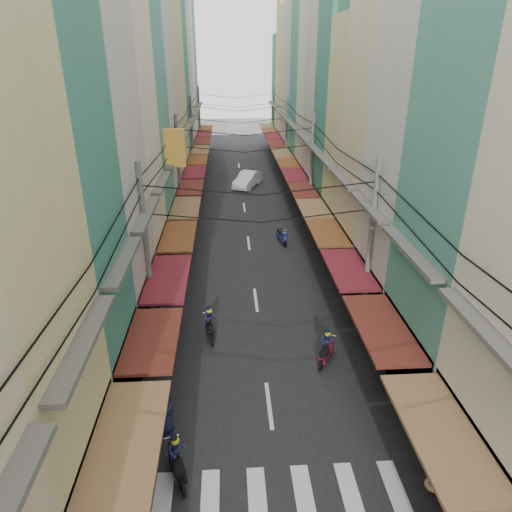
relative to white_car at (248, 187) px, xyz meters
name	(u,v)px	position (x,y,z in m)	size (l,w,h in m)	color
ground	(265,371)	(-0.60, -28.59, 0.00)	(160.00, 160.00, 0.00)	#64635F
road	(245,215)	(-0.60, -8.59, 0.01)	(10.00, 80.00, 0.02)	black
sidewalk_left	(165,216)	(-7.10, -8.59, 0.03)	(3.00, 80.00, 0.06)	slate
sidewalk_right	(324,213)	(5.90, -8.59, 0.03)	(3.00, 80.00, 0.06)	slate
crosswalk	(281,500)	(-0.60, -34.59, 0.03)	(7.55, 2.40, 0.01)	silver
building_row_left	(124,92)	(-8.52, -12.02, 9.78)	(7.80, 67.67, 23.70)	beige
building_row_right	(364,97)	(7.32, -12.14, 9.41)	(7.80, 68.98, 22.59)	#3A806E
utility_poles	(247,145)	(-0.60, -13.57, 6.59)	(10.20, 66.13, 8.20)	slate
white_car	(248,187)	(0.00, 0.00, 0.00)	(5.24, 2.05, 1.85)	silver
bicycle	(470,407)	(6.90, -31.14, 0.00)	(0.61, 1.63, 1.12)	black
moving_scooters	(252,334)	(-1.02, -26.53, 0.51)	(6.23, 20.72, 1.73)	black
parked_scooters	(394,414)	(3.71, -31.79, 0.47)	(12.47, 15.13, 1.00)	black
pedestrians	(170,312)	(-4.77, -25.29, 1.02)	(11.70, 22.07, 2.15)	#2A212D
market_umbrella	(455,341)	(6.60, -29.80, 2.03)	(2.19, 2.19, 2.30)	#B2B2B7
traffic_sign	(469,445)	(4.68, -34.70, 1.99)	(0.10, 0.60, 2.75)	slate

